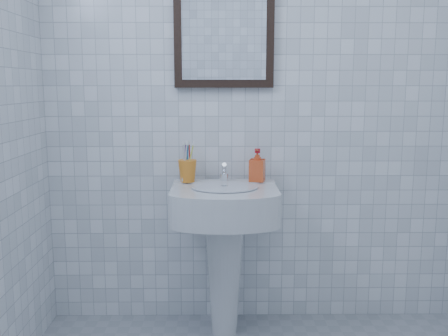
{
  "coord_description": "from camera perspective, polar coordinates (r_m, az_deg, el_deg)",
  "views": [
    {
      "loc": [
        -0.2,
        -1.38,
        1.25
      ],
      "look_at": [
        -0.18,
        0.86,
        0.88
      ],
      "focal_mm": 40.0,
      "sensor_mm": 36.0,
      "label": 1
    }
  ],
  "objects": [
    {
      "name": "faucet",
      "position": [
        2.5,
        0.02,
        -0.66
      ],
      "size": [
        0.04,
        0.09,
        0.1
      ],
      "color": "silver",
      "rests_on": "washbasin"
    },
    {
      "name": "washbasin",
      "position": [
        2.47,
        0.04,
        -7.68
      ],
      "size": [
        0.51,
        0.37,
        0.78
      ],
      "color": "silver",
      "rests_on": "ground"
    },
    {
      "name": "wall_mirror",
      "position": [
        2.58,
        -0.0,
        16.07
      ],
      "size": [
        0.5,
        0.04,
        0.62
      ],
      "color": "black",
      "rests_on": "wall_back"
    },
    {
      "name": "toothbrush_cup",
      "position": [
        2.5,
        -4.2,
        -0.34
      ],
      "size": [
        0.12,
        0.12,
        0.11
      ],
      "primitive_type": null,
      "rotation": [
        0.0,
        0.0,
        -0.37
      ],
      "color": "orange",
      "rests_on": "washbasin"
    },
    {
      "name": "soap_dispenser",
      "position": [
        2.51,
        3.82,
        0.34
      ],
      "size": [
        0.09,
        0.09,
        0.16
      ],
      "primitive_type": "imported",
      "rotation": [
        0.0,
        0.0,
        -0.24
      ],
      "color": "red",
      "rests_on": "washbasin"
    },
    {
      "name": "wall_back",
      "position": [
        2.59,
        3.99,
        9.36
      ],
      "size": [
        2.2,
        0.02,
        2.5
      ],
      "primitive_type": "cube",
      "color": "white",
      "rests_on": "ground"
    }
  ]
}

